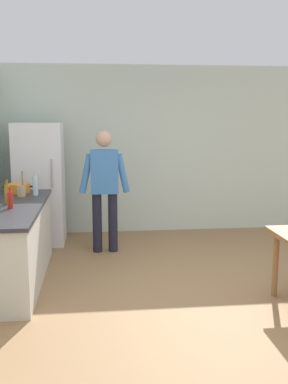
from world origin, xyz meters
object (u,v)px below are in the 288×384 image
at_px(refrigerator, 40,184).
at_px(person, 104,183).
at_px(utensil_jar, 21,190).
at_px(bottle_water_clear, 35,186).
at_px(bottle_oil_amber, 7,194).
at_px(bottle_sauce_red, 10,200).
at_px(cooking_pot, 19,188).

height_order(refrigerator, person, refrigerator).
relative_size(refrigerator, utensil_jar, 5.62).
bearing_deg(bottle_water_clear, bottle_oil_amber, -114.05).
bearing_deg(person, bottle_water_clear, -154.58).
xyz_separation_m(utensil_jar, bottle_sauce_red, (-0.00, -0.74, 0.02)).
bearing_deg(utensil_jar, person, 24.25).
bearing_deg(cooking_pot, bottle_water_clear, -43.64).
bearing_deg(person, refrigerator, 149.77).
bearing_deg(bottle_oil_amber, bottle_water_clear, 65.95).
bearing_deg(cooking_pot, refrigerator, 76.77).
height_order(utensil_jar, bottle_sauce_red, utensil_jar).
xyz_separation_m(cooking_pot, utensil_jar, (0.08, -0.28, 0.02)).
distance_m(bottle_water_clear, bottle_oil_amber, 0.60).
xyz_separation_m(bottle_water_clear, bottle_oil_amber, (-0.24, -0.54, -0.01)).
distance_m(person, utensil_jar, 1.15).
distance_m(person, bottle_water_clear, 0.98).
height_order(refrigerator, utensil_jar, refrigerator).
relative_size(refrigerator, bottle_sauce_red, 7.50).
relative_size(refrigerator, bottle_oil_amber, 6.43).
height_order(cooking_pot, bottle_water_clear, bottle_water_clear).
bearing_deg(bottle_sauce_red, utensil_jar, 89.73).
bearing_deg(bottle_oil_amber, person, 40.57).
height_order(utensil_jar, bottle_water_clear, utensil_jar).
height_order(bottle_water_clear, bottle_oil_amber, bottle_water_clear).
relative_size(person, bottle_water_clear, 5.67).
relative_size(person, bottle_sauce_red, 7.08).
bearing_deg(bottle_oil_amber, cooking_pot, 89.83).
relative_size(cooking_pot, bottle_oil_amber, 1.43).
xyz_separation_m(bottle_sauce_red, bottle_oil_amber, (-0.07, 0.25, 0.02)).
xyz_separation_m(cooking_pot, bottle_water_clear, (0.24, -0.23, 0.07)).
relative_size(bottle_water_clear, bottle_oil_amber, 1.07).
height_order(person, utensil_jar, person).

